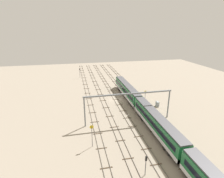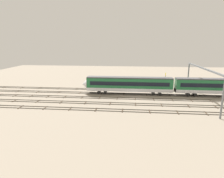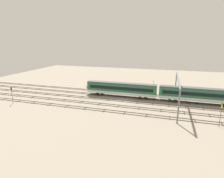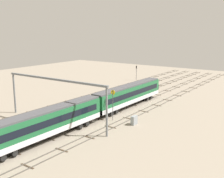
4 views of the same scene
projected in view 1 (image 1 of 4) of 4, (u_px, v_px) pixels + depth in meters
The scene contains 13 objects.
ground_plane at pixel (116, 100), 64.96m from camera, with size 144.50×144.50×0.00m, color gray.
track_near_foreground at pixel (140, 97), 66.85m from camera, with size 128.50×2.40×0.16m.
track_with_train at pixel (128, 98), 65.89m from camera, with size 128.50×2.40×0.16m.
track_middle at pixel (116, 99), 64.94m from camera, with size 128.50×2.40×0.16m.
track_second_far at pixel (103, 100), 63.98m from camera, with size 128.50×2.40×0.16m.
track_far_background at pixel (90, 102), 63.02m from camera, with size 128.50×2.40×0.16m.
train at pixel (155, 122), 44.33m from camera, with size 75.20×3.24×4.80m.
overhead_gantry at pixel (129, 99), 47.73m from camera, with size 0.40×24.46×8.50m.
speed_sign_near_foreground at pixel (92, 133), 38.36m from camera, with size 0.14×0.85×5.34m.
speed_sign_mid_trackside at pixel (145, 97), 57.17m from camera, with size 0.14×0.92×5.98m.
signal_light_trackside_approach at pixel (80, 72), 91.68m from camera, with size 0.31×0.32×5.00m.
signal_light_trackside_departure at pixel (146, 163), 30.98m from camera, with size 0.31×0.32×4.06m.
relay_cabinet at pixel (157, 104), 59.26m from camera, with size 1.43×0.69×1.64m.
Camera 1 is at (-58.38, 14.14, 25.07)m, focal length 28.51 mm.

